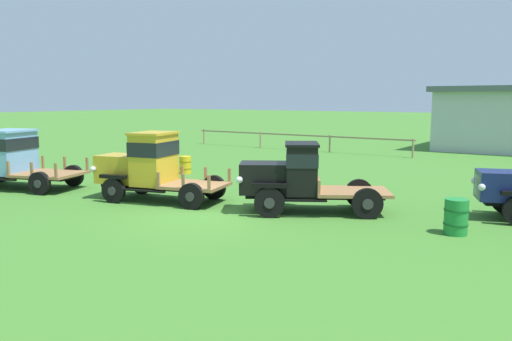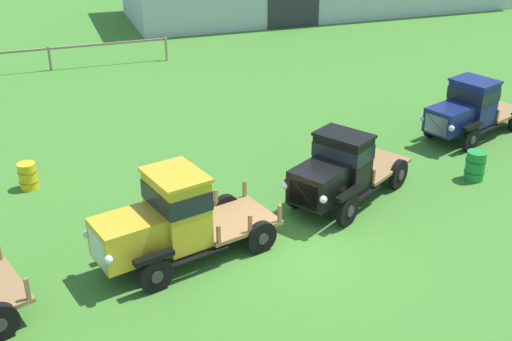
{
  "view_description": "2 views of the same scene",
  "coord_description": "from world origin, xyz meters",
  "px_view_note": "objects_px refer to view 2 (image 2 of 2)",
  "views": [
    {
      "loc": [
        9.49,
        -11.27,
        3.43
      ],
      "look_at": [
        -0.13,
        2.69,
        1.0
      ],
      "focal_mm": 35.0,
      "sensor_mm": 36.0,
      "label": 1
    },
    {
      "loc": [
        -5.5,
        -12.56,
        8.79
      ],
      "look_at": [
        -0.13,
        2.69,
        1.0
      ],
      "focal_mm": 45.0,
      "sensor_mm": 36.0,
      "label": 2
    }
  ],
  "objects_px": {
    "oil_drum_beside_row": "(28,176)",
    "oil_drum_near_fence": "(475,166)",
    "vintage_truck_far_side": "(468,109)",
    "vintage_truck_second_in_line": "(170,219)",
    "vintage_truck_midrow_center": "(339,170)"
  },
  "relations": [
    {
      "from": "vintage_truck_midrow_center",
      "to": "oil_drum_near_fence",
      "type": "relative_size",
      "value": 5.1
    },
    {
      "from": "oil_drum_beside_row",
      "to": "oil_drum_near_fence",
      "type": "distance_m",
      "value": 13.46
    },
    {
      "from": "vintage_truck_second_in_line",
      "to": "oil_drum_beside_row",
      "type": "bearing_deg",
      "value": 121.04
    },
    {
      "from": "vintage_truck_midrow_center",
      "to": "oil_drum_beside_row",
      "type": "distance_m",
      "value": 9.16
    },
    {
      "from": "vintage_truck_second_in_line",
      "to": "oil_drum_near_fence",
      "type": "distance_m",
      "value": 9.84
    },
    {
      "from": "oil_drum_beside_row",
      "to": "oil_drum_near_fence",
      "type": "height_order",
      "value": "oil_drum_near_fence"
    },
    {
      "from": "oil_drum_near_fence",
      "to": "vintage_truck_far_side",
      "type": "bearing_deg",
      "value": 58.89
    },
    {
      "from": "oil_drum_beside_row",
      "to": "vintage_truck_far_side",
      "type": "bearing_deg",
      "value": -3.96
    },
    {
      "from": "vintage_truck_second_in_line",
      "to": "vintage_truck_midrow_center",
      "type": "height_order",
      "value": "vintage_truck_second_in_line"
    },
    {
      "from": "vintage_truck_far_side",
      "to": "oil_drum_beside_row",
      "type": "relative_size",
      "value": 5.88
    },
    {
      "from": "vintage_truck_midrow_center",
      "to": "oil_drum_near_fence",
      "type": "xyz_separation_m",
      "value": [
        4.66,
        0.07,
        -0.63
      ]
    },
    {
      "from": "vintage_truck_far_side",
      "to": "oil_drum_beside_row",
      "type": "xyz_separation_m",
      "value": [
        -14.62,
        1.01,
        -0.68
      ]
    },
    {
      "from": "vintage_truck_far_side",
      "to": "vintage_truck_midrow_center",
      "type": "bearing_deg",
      "value": -155.18
    },
    {
      "from": "vintage_truck_far_side",
      "to": "oil_drum_near_fence",
      "type": "bearing_deg",
      "value": -121.11
    },
    {
      "from": "vintage_truck_midrow_center",
      "to": "vintage_truck_second_in_line",
      "type": "bearing_deg",
      "value": -165.86
    }
  ]
}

